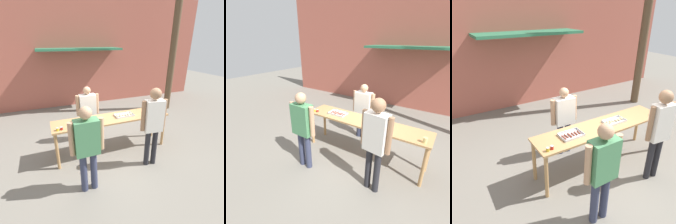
{
  "view_description": "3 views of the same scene",
  "coord_description": "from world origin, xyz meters",
  "views": [
    {
      "loc": [
        -1.44,
        -3.68,
        2.71
      ],
      "look_at": [
        0.0,
        0.0,
        1.09
      ],
      "focal_mm": 28.0,
      "sensor_mm": 36.0,
      "label": 1
    },
    {
      "loc": [
        1.55,
        -3.32,
        2.69
      ],
      "look_at": [
        -0.73,
        -0.01,
        0.99
      ],
      "focal_mm": 28.0,
      "sensor_mm": 36.0,
      "label": 2
    },
    {
      "loc": [
        -2.62,
        -2.89,
        3.07
      ],
      "look_at": [
        -0.42,
        0.77,
        1.03
      ],
      "focal_mm": 35.0,
      "sensor_mm": 36.0,
      "label": 3
    }
  ],
  "objects": [
    {
      "name": "person_server_behind_table",
      "position": [
        -0.42,
        0.77,
        0.93
      ],
      "size": [
        0.64,
        0.25,
        1.58
      ],
      "rotation": [
        0.0,
        0.0,
        -0.02
      ],
      "color": "#333851",
      "rests_on": "ground"
    },
    {
      "name": "building_facade_back",
      "position": [
        0.0,
        3.98,
        2.26
      ],
      "size": [
        12.0,
        1.11,
        4.5
      ],
      "color": "#A85647",
      "rests_on": "ground"
    },
    {
      "name": "utility_pole",
      "position": [
        3.33,
        2.07,
        3.29
      ],
      "size": [
        1.1,
        0.26,
        6.45
      ],
      "color": "brown",
      "rests_on": "ground"
    },
    {
      "name": "food_tray_sausages",
      "position": [
        -0.74,
        -0.01,
        0.95
      ],
      "size": [
        0.44,
        0.3,
        0.04
      ],
      "color": "silver",
      "rests_on": "serving_table"
    },
    {
      "name": "ground_plane",
      "position": [
        0.0,
        0.0,
        0.0
      ],
      "size": [
        24.0,
        24.0,
        0.0
      ],
      "primitive_type": "plane",
      "color": "slate"
    },
    {
      "name": "condiment_jar_mustard",
      "position": [
        -1.32,
        -0.21,
        0.97
      ],
      "size": [
        0.06,
        0.06,
        0.07
      ],
      "color": "gold",
      "rests_on": "serving_table"
    },
    {
      "name": "serving_table",
      "position": [
        0.0,
        0.0,
        0.83
      ],
      "size": [
        2.9,
        0.65,
        0.94
      ],
      "color": "tan",
      "rests_on": "ground"
    },
    {
      "name": "person_customer_holding_hotdog",
      "position": [
        -0.89,
        -1.07,
        1.03
      ],
      "size": [
        0.63,
        0.24,
        1.73
      ],
      "rotation": [
        0.0,
        0.0,
        3.15
      ],
      "color": "#333851",
      "rests_on": "ground"
    },
    {
      "name": "beer_cup",
      "position": [
        1.31,
        -0.2,
        0.99
      ],
      "size": [
        0.08,
        0.08,
        0.11
      ],
      "color": "#DBC67A",
      "rests_on": "serving_table"
    },
    {
      "name": "condiment_jar_ketchup",
      "position": [
        -1.24,
        -0.2,
        0.97
      ],
      "size": [
        0.06,
        0.06,
        0.07
      ],
      "color": "#B22319",
      "rests_on": "serving_table"
    },
    {
      "name": "food_tray_buns",
      "position": [
        0.32,
        -0.01,
        0.96
      ],
      "size": [
        0.48,
        0.26,
        0.06
      ],
      "color": "silver",
      "rests_on": "serving_table"
    },
    {
      "name": "person_customer_with_cup",
      "position": [
        0.62,
        -0.85,
        1.11
      ],
      "size": [
        0.57,
        0.26,
        1.84
      ],
      "rotation": [
        0.0,
        0.0,
        3.02
      ],
      "color": "#232328",
      "rests_on": "ground"
    }
  ]
}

